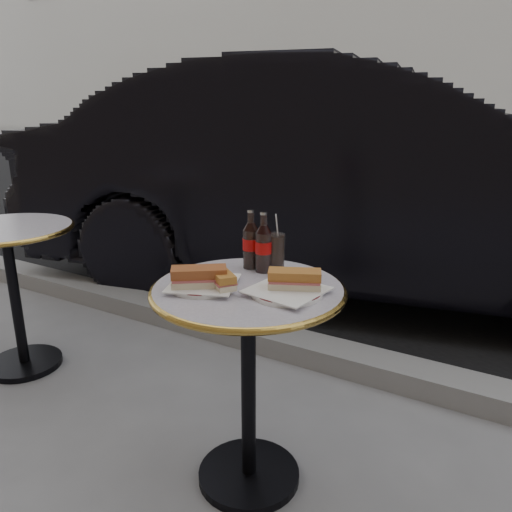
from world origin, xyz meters
The scene contains 14 objects.
ground centered at (0.00, 0.00, 0.00)m, with size 80.00×80.00×0.00m, color gray.
asphalt_road centered at (0.00, 5.00, 0.00)m, with size 40.00×8.00×0.00m, color black.
curb centered at (0.00, 0.90, 0.05)m, with size 40.00×0.20×0.12m, color gray.
bistro_table centered at (0.00, 0.00, 0.37)m, with size 0.62×0.62×0.73m, color #BAB2C4, non-canonical shape.
bistro_table_second centered at (-1.40, 0.10, 0.37)m, with size 0.62×0.62×0.73m, color #BAB2C4, non-canonical shape.
plate_left centered at (-0.12, -0.08, 0.74)m, with size 0.21×0.21×0.01m, color white.
plate_right centered at (0.14, 0.00, 0.74)m, with size 0.22×0.22×0.01m, color white.
sandwich_left_a centered at (-0.11, -0.10, 0.77)m, with size 0.17×0.08×0.06m, color #9B4F27.
sandwich_left_b centered at (-0.05, -0.07, 0.77)m, with size 0.13×0.06×0.05m, color #B1712D.
sandwich_right centered at (0.15, 0.03, 0.77)m, with size 0.16×0.07×0.06m, color #B56D2E.
cola_bottle_left centered at (-0.09, 0.17, 0.84)m, with size 0.06×0.06×0.21m, color black, non-canonical shape.
cola_bottle_right centered at (-0.03, 0.15, 0.84)m, with size 0.06×0.06×0.21m, color black, non-canonical shape.
cola_glass centered at (0.00, 0.19, 0.80)m, with size 0.06×0.06×0.13m, color black.
parked_car centered at (-0.33, 2.06, 0.77)m, with size 4.70×1.63×1.54m, color black.
Camera 1 is at (0.77, -1.26, 1.29)m, focal length 35.00 mm.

